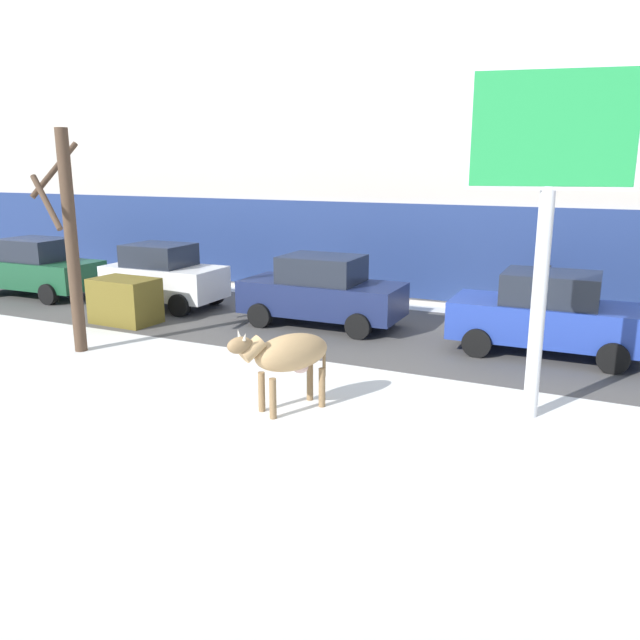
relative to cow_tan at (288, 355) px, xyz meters
The scene contains 13 objects.
ground_plane 2.10m from the cow_tan, 116.33° to the right, with size 120.00×120.00×0.00m, color white.
road_strip 5.72m from the cow_tan, 98.36° to the left, with size 60.00×5.60×0.01m, color #514F4C.
building_facade 13.39m from the cow_tan, 93.84° to the left, with size 44.00×6.10×13.00m.
cow_tan is the anchor object (origin of this frame).
billboard 5.27m from the cow_tan, 21.74° to the left, with size 2.51×0.73×5.56m.
car_darkgreen_sedan 13.01m from the cow_tan, 156.57° to the left, with size 4.23×2.04×1.84m.
car_white_hatchback 9.15m from the cow_tan, 142.13° to the left, with size 3.53×1.97×1.86m.
car_navy_sedan 5.98m from the cow_tan, 110.01° to the left, with size 4.23×2.04×1.84m.
car_blue_sedan 6.51m from the cow_tan, 56.52° to the left, with size 4.23×2.04×1.84m.
pedestrian_near_billboard 9.12m from the cow_tan, 70.37° to the left, with size 0.36×0.24×1.73m.
pedestrian_by_cars 9.11m from the cow_tan, 70.61° to the left, with size 0.36×0.24×1.73m.
bare_tree_left_lot 6.31m from the cow_tan, 169.61° to the left, with size 1.15×1.39×4.88m.
dumpster 7.75m from the cow_tan, 152.45° to the left, with size 1.70×1.10×1.20m, color brown.
Camera 1 is at (5.80, -7.45, 4.14)m, focal length 35.86 mm.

